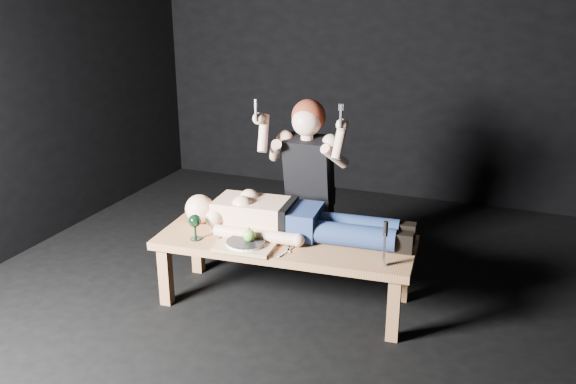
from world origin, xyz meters
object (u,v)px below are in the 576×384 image
at_px(lying_man, 296,216).
at_px(kneeling_woman, 312,182).
at_px(table, 285,271).
at_px(carving_knife, 385,244).
at_px(goblet, 195,227).
at_px(serving_tray, 246,246).

height_order(lying_man, kneeling_woman, kneeling_woman).
xyz_separation_m(table, lying_man, (0.04, 0.10, 0.35)).
height_order(table, carving_knife, carving_knife).
height_order(table, lying_man, lying_man).
xyz_separation_m(lying_man, goblet, (-0.57, -0.31, -0.04)).
xyz_separation_m(goblet, carving_knife, (1.20, 0.07, 0.05)).
height_order(lying_man, serving_tray, lying_man).
relative_size(table, kneeling_woman, 1.26).
relative_size(table, carving_knife, 5.97).
bearing_deg(goblet, lying_man, 28.77).
bearing_deg(serving_tray, kneeling_woman, 78.69).
bearing_deg(table, serving_tray, -135.56).
bearing_deg(lying_man, goblet, -155.82).
xyz_separation_m(kneeling_woman, goblet, (-0.50, -0.79, -0.11)).
relative_size(kneeling_woman, carving_knife, 4.75).
relative_size(serving_tray, goblet, 2.13).
relative_size(lying_man, carving_knife, 5.68).
bearing_deg(goblet, table, 22.17).
bearing_deg(lying_man, carving_knife, -25.75).
bearing_deg(goblet, serving_tray, 1.33).
xyz_separation_m(kneeling_woman, serving_tray, (-0.16, -0.78, -0.19)).
xyz_separation_m(serving_tray, carving_knife, (0.85, 0.06, 0.13)).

